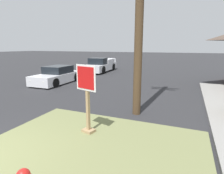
{
  "coord_description": "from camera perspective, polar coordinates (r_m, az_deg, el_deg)",
  "views": [
    {
      "loc": [
        4.48,
        -2.1,
        2.67
      ],
      "look_at": [
        1.74,
        4.52,
        1.08
      ],
      "focal_mm": 29.61,
      "sensor_mm": 36.0,
      "label": 1
    }
  ],
  "objects": [
    {
      "name": "pickup_truck_white",
      "position": [
        19.81,
        -3.64,
        6.54
      ],
      "size": [
        2.24,
        5.16,
        1.48
      ],
      "color": "silver",
      "rests_on": "ground"
    },
    {
      "name": "stop_sign",
      "position": [
        5.54,
        -7.63,
        -4.09
      ],
      "size": [
        0.73,
        0.36,
        2.07
      ],
      "color": "#A3845B",
      "rests_on": "grass_corner_patch"
    },
    {
      "name": "manhole_cover",
      "position": [
        7.18,
        -15.76,
        -9.72
      ],
      "size": [
        0.7,
        0.7,
        0.02
      ],
      "primitive_type": "cylinder",
      "color": "black",
      "rests_on": "ground"
    },
    {
      "name": "parked_sedan_white",
      "position": [
        14.14,
        -16.56,
        3.34
      ],
      "size": [
        1.94,
        4.14,
        1.25
      ],
      "color": "silver",
      "rests_on": "ground"
    },
    {
      "name": "grass_corner_patch",
      "position": [
        4.77,
        -9.11,
        -21.12
      ],
      "size": [
        5.77,
        5.29,
        0.08
      ],
      "primitive_type": "cube",
      "color": "olive",
      "rests_on": "ground"
    }
  ]
}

